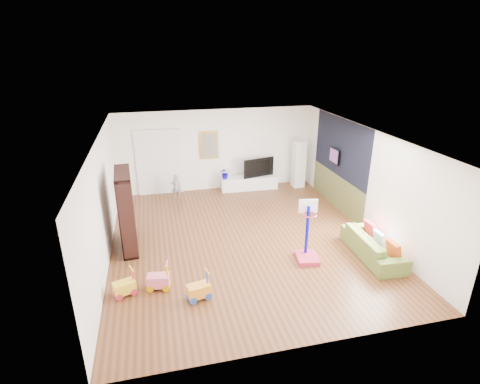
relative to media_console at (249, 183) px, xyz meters
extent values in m
cube|color=brown|center=(-1.04, -3.43, -0.22)|extent=(6.50, 7.50, 0.00)
cube|color=white|center=(-1.04, -3.43, 2.48)|extent=(6.50, 7.50, 0.00)
cube|color=white|center=(-1.04, 0.32, 1.13)|extent=(6.50, 0.00, 2.70)
cube|color=white|center=(-1.04, -7.18, 1.13)|extent=(6.50, 0.00, 2.70)
cube|color=silver|center=(-4.29, -3.43, 1.13)|extent=(0.00, 7.50, 2.70)
cube|color=white|center=(2.21, -3.43, 1.13)|extent=(0.00, 7.50, 2.70)
cube|color=black|center=(2.19, -2.03, 1.63)|extent=(0.01, 3.20, 1.70)
cube|color=brown|center=(2.19, -2.03, 0.28)|extent=(0.01, 3.20, 1.00)
cube|color=white|center=(-2.94, 0.28, 0.83)|extent=(1.45, 0.06, 2.10)
cube|color=gold|center=(-1.29, 0.28, 1.33)|extent=(0.62, 0.06, 0.92)
cube|color=#7F3F8C|center=(2.13, -1.83, 1.33)|extent=(0.04, 0.56, 0.46)
cube|color=white|center=(0.00, 0.00, 0.00)|extent=(1.93, 0.54, 0.45)
cube|color=white|center=(1.72, -0.13, 0.59)|extent=(0.38, 0.38, 1.63)
cube|color=black|center=(-3.84, -3.12, 0.74)|extent=(0.42, 1.34, 1.93)
imported|color=#5D712C|center=(1.70, -4.89, 0.05)|extent=(0.82, 1.93, 0.55)
cube|color=#B42942|center=(0.15, -4.71, 0.49)|extent=(0.58, 0.67, 1.43)
cube|color=yellow|center=(-3.88, -5.07, 0.06)|extent=(0.48, 0.38, 0.56)
cube|color=#FB9D29|center=(-2.47, -5.53, 0.07)|extent=(0.49, 0.36, 0.59)
cube|color=#F7648A|center=(-3.22, -5.01, 0.07)|extent=(0.48, 0.34, 0.59)
imported|color=gray|center=(-2.48, -0.29, 0.19)|extent=(0.32, 0.23, 0.82)
imported|color=black|center=(0.28, 0.02, 0.55)|extent=(1.12, 0.40, 0.64)
imported|color=#0D049A|center=(-0.83, -0.02, 0.42)|extent=(0.40, 0.35, 0.40)
cube|color=#B23D12|center=(1.85, -5.42, 0.21)|extent=(0.11, 0.41, 0.41)
cube|color=white|center=(1.85, -4.89, 0.21)|extent=(0.10, 0.35, 0.35)
cube|color=#AF202C|center=(1.92, -4.37, 0.21)|extent=(0.13, 0.37, 0.36)
camera|label=1|loc=(-3.09, -11.59, 4.43)|focal=28.00mm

